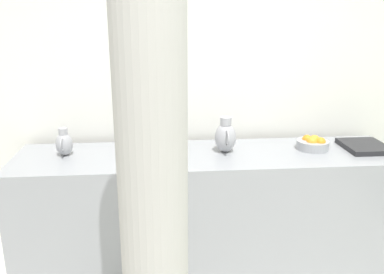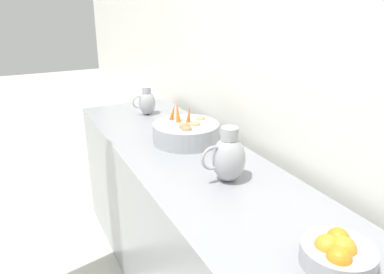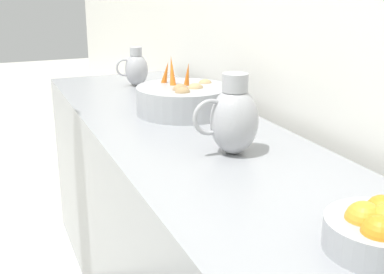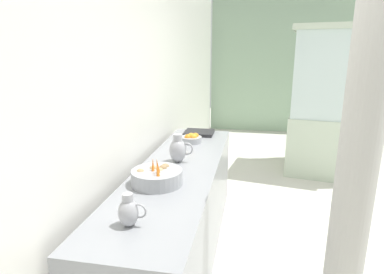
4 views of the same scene
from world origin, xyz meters
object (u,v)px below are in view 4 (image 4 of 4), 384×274
(metal_pitcher_tall, at_px, (178,150))
(support_column, at_px, (366,104))
(vegetable_colander, at_px, (157,177))
(metal_pitcher_short, at_px, (129,211))
(orange_bowl, at_px, (191,139))
(glass_block_booth, at_px, (334,103))

(metal_pitcher_tall, xyz_separation_m, support_column, (1.33, -0.49, 0.52))
(vegetable_colander, bearing_deg, metal_pitcher_short, -88.27)
(orange_bowl, relative_size, support_column, 0.08)
(glass_block_booth, bearing_deg, orange_bowl, -135.58)
(vegetable_colander, bearing_deg, glass_block_booth, 57.68)
(metal_pitcher_tall, bearing_deg, glass_block_booth, 53.10)
(metal_pitcher_short, bearing_deg, vegetable_colander, 91.73)
(orange_bowl, relative_size, metal_pitcher_short, 1.18)
(metal_pitcher_short, relative_size, glass_block_booth, 0.09)
(orange_bowl, xyz_separation_m, metal_pitcher_short, (-0.02, -1.77, 0.04))
(vegetable_colander, relative_size, metal_pitcher_short, 1.95)
(support_column, bearing_deg, metal_pitcher_tall, 159.55)
(metal_pitcher_tall, bearing_deg, metal_pitcher_short, -91.09)
(metal_pitcher_short, height_order, support_column, support_column)
(vegetable_colander, relative_size, metal_pitcher_tall, 1.50)
(orange_bowl, distance_m, metal_pitcher_short, 1.77)
(metal_pitcher_short, bearing_deg, support_column, 25.00)
(orange_bowl, height_order, metal_pitcher_tall, metal_pitcher_tall)
(support_column, bearing_deg, vegetable_colander, -178.92)
(orange_bowl, distance_m, metal_pitcher_tall, 0.65)
(metal_pitcher_tall, distance_m, metal_pitcher_short, 1.12)
(vegetable_colander, xyz_separation_m, metal_pitcher_short, (0.02, -0.60, 0.03))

